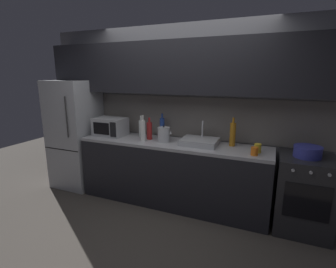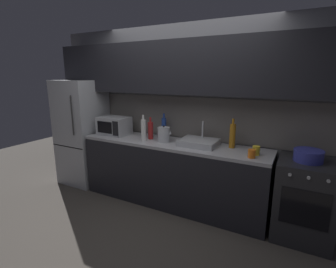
# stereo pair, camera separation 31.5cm
# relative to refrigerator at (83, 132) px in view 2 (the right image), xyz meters

# --- Properties ---
(ground_plane) EXTENTS (10.00, 10.00, 0.00)m
(ground_plane) POSITION_rel_refrigerator_xyz_m (1.70, -0.90, -0.86)
(ground_plane) COLOR #3D3833
(back_wall) EXTENTS (4.38, 0.44, 2.50)m
(back_wall) POSITION_rel_refrigerator_xyz_m (1.70, 0.30, 0.69)
(back_wall) COLOR slate
(back_wall) RESTS_ON ground
(counter_run) EXTENTS (2.64, 0.60, 0.90)m
(counter_run) POSITION_rel_refrigerator_xyz_m (1.70, 0.00, -0.41)
(counter_run) COLOR black
(counter_run) RESTS_ON ground
(refrigerator) EXTENTS (0.68, 0.69, 1.72)m
(refrigerator) POSITION_rel_refrigerator_xyz_m (0.00, 0.00, 0.00)
(refrigerator) COLOR #ADAFB5
(refrigerator) RESTS_ON ground
(oven_range) EXTENTS (0.60, 0.62, 0.90)m
(oven_range) POSITION_rel_refrigerator_xyz_m (3.36, -0.00, -0.41)
(oven_range) COLOR #232326
(oven_range) RESTS_ON ground
(microwave) EXTENTS (0.46, 0.35, 0.27)m
(microwave) POSITION_rel_refrigerator_xyz_m (0.68, 0.02, 0.17)
(microwave) COLOR #A8AAAF
(microwave) RESTS_ON counter_run
(sink_basin) EXTENTS (0.48, 0.38, 0.30)m
(sink_basin) POSITION_rel_refrigerator_xyz_m (2.08, 0.03, 0.08)
(sink_basin) COLOR #ADAFB5
(sink_basin) RESTS_ON counter_run
(kettle) EXTENTS (0.20, 0.17, 0.23)m
(kettle) POSITION_rel_refrigerator_xyz_m (1.59, -0.02, 0.14)
(kettle) COLOR #B7BABF
(kettle) RESTS_ON counter_run
(wine_bottle_white) EXTENTS (0.07, 0.07, 0.37)m
(wine_bottle_white) POSITION_rel_refrigerator_xyz_m (1.30, -0.10, 0.19)
(wine_bottle_white) COLOR silver
(wine_bottle_white) RESTS_ON counter_run
(wine_bottle_clear) EXTENTS (0.06, 0.06, 0.32)m
(wine_bottle_clear) POSITION_rel_refrigerator_xyz_m (1.17, 0.10, 0.17)
(wine_bottle_clear) COLOR silver
(wine_bottle_clear) RESTS_ON counter_run
(wine_bottle_red) EXTENTS (0.08, 0.08, 0.31)m
(wine_bottle_red) POSITION_rel_refrigerator_xyz_m (1.34, 0.03, 0.17)
(wine_bottle_red) COLOR #A82323
(wine_bottle_red) RESTS_ON counter_run
(wine_bottle_amber) EXTENTS (0.08, 0.08, 0.37)m
(wine_bottle_amber) POSITION_rel_refrigerator_xyz_m (2.49, 0.14, 0.20)
(wine_bottle_amber) COLOR #B27019
(wine_bottle_amber) RESTS_ON counter_run
(wine_bottle_blue) EXTENTS (0.07, 0.07, 0.36)m
(wine_bottle_blue) POSITION_rel_refrigerator_xyz_m (1.46, 0.22, 0.19)
(wine_bottle_blue) COLOR #234299
(wine_bottle_blue) RESTS_ON counter_run
(mug_orange) EXTENTS (0.08, 0.08, 0.10)m
(mug_orange) POSITION_rel_refrigerator_xyz_m (2.79, -0.17, 0.09)
(mug_orange) COLOR orange
(mug_orange) RESTS_ON counter_run
(mug_yellow) EXTENTS (0.08, 0.08, 0.11)m
(mug_yellow) POSITION_rel_refrigerator_xyz_m (2.82, -0.04, 0.09)
(mug_yellow) COLOR gold
(mug_yellow) RESTS_ON counter_run
(cooking_pot) EXTENTS (0.30, 0.30, 0.13)m
(cooking_pot) POSITION_rel_refrigerator_xyz_m (3.35, 0.00, 0.10)
(cooking_pot) COLOR #333899
(cooking_pot) RESTS_ON oven_range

